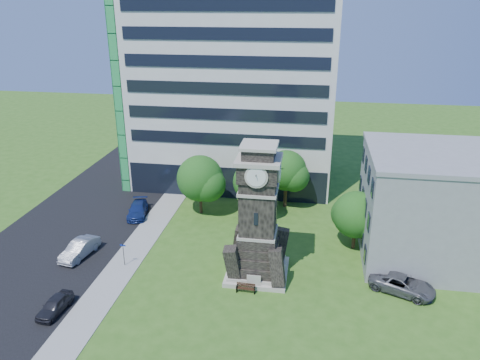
% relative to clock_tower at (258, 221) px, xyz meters
% --- Properties ---
extents(ground, '(160.00, 160.00, 0.00)m').
position_rel_clock_tower_xyz_m(ground, '(-3.00, -2.00, -5.28)').
color(ground, '#325E1A').
rests_on(ground, ground).
extents(sidewalk, '(3.00, 70.00, 0.06)m').
position_rel_clock_tower_xyz_m(sidewalk, '(-12.50, 3.00, -5.25)').
color(sidewalk, gray).
rests_on(sidewalk, ground).
extents(street, '(14.00, 80.00, 0.02)m').
position_rel_clock_tower_xyz_m(street, '(-21.00, 3.00, -5.27)').
color(street, black).
rests_on(street, ground).
extents(clock_tower, '(5.40, 5.40, 12.22)m').
position_rel_clock_tower_xyz_m(clock_tower, '(0.00, 0.00, 0.00)').
color(clock_tower, '#B6B19E').
rests_on(clock_tower, ground).
extents(office_tall, '(26.20, 15.11, 28.60)m').
position_rel_clock_tower_xyz_m(office_tall, '(-6.20, 23.84, 8.94)').
color(office_tall, silver).
rests_on(office_tall, ground).
extents(office_low, '(15.20, 12.20, 10.40)m').
position_rel_clock_tower_xyz_m(office_low, '(16.97, 6.00, -0.07)').
color(office_low, gray).
rests_on(office_low, ground).
extents(car_street_south, '(1.78, 3.79, 1.26)m').
position_rel_clock_tower_xyz_m(car_street_south, '(-15.11, -8.06, -4.65)').
color(car_street_south, black).
rests_on(car_street_south, ground).
extents(car_street_mid, '(2.40, 4.91, 1.55)m').
position_rel_clock_tower_xyz_m(car_street_mid, '(-17.26, 0.32, -4.51)').
color(car_street_mid, '#95969B').
rests_on(car_street_mid, ground).
extents(car_street_north, '(2.97, 5.18, 1.41)m').
position_rel_clock_tower_xyz_m(car_street_north, '(-15.02, 9.86, -4.57)').
color(car_street_north, navy).
rests_on(car_street_north, ground).
extents(car_east_lot, '(5.97, 4.42, 1.51)m').
position_rel_clock_tower_xyz_m(car_east_lot, '(12.43, -0.87, -4.53)').
color(car_east_lot, '#55565B').
rests_on(car_east_lot, ground).
extents(park_bench, '(1.61, 0.43, 0.83)m').
position_rel_clock_tower_xyz_m(park_bench, '(-0.60, -3.02, -4.84)').
color(park_bench, black).
rests_on(park_bench, ground).
extents(street_sign, '(0.55, 0.05, 2.27)m').
position_rel_clock_tower_xyz_m(street_sign, '(-12.36, -0.65, -3.86)').
color(street_sign, black).
rests_on(street_sign, ground).
extents(tree_nw, '(5.77, 5.25, 6.92)m').
position_rel_clock_tower_xyz_m(tree_nw, '(-7.96, 11.68, -1.15)').
color(tree_nw, '#332114').
rests_on(tree_nw, ground).
extents(tree_nc, '(4.97, 4.52, 6.68)m').
position_rel_clock_tower_xyz_m(tree_nc, '(-1.85, 11.29, -1.04)').
color(tree_nc, '#332114').
rests_on(tree_nc, ground).
extents(tree_ne, '(5.23, 4.76, 6.96)m').
position_rel_clock_tower_xyz_m(tree_ne, '(1.50, 15.06, -0.89)').
color(tree_ne, '#332114').
rests_on(tree_ne, ground).
extents(tree_east, '(5.06, 4.60, 5.96)m').
position_rel_clock_tower_xyz_m(tree_east, '(8.92, 6.17, -1.77)').
color(tree_east, '#332114').
rests_on(tree_east, ground).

